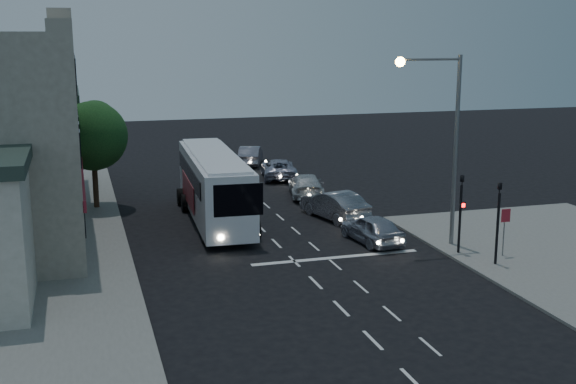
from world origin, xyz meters
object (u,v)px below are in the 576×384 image
object	(u,v)px
car_suv	(372,229)
traffic_signal_side	(498,213)
tour_bus	(214,184)
car_sedan_a	(334,205)
car_sedan_c	(279,169)
streetlight	(444,129)
street_tree	(92,133)
regulatory_sign	(505,224)
car_extra	(251,155)
traffic_signal_main	(461,204)
car_sedan_b	(306,185)

from	to	relation	value
car_suv	traffic_signal_side	xyz separation A→B (m)	(3.77, -5.00, 1.71)
tour_bus	car_sedan_a	distance (m)	6.74
car_sedan_c	tour_bus	bearing A→B (deg)	68.79
car_sedan_c	traffic_signal_side	world-z (taller)	traffic_signal_side
streetlight	street_tree	xyz separation A→B (m)	(-15.55, 12.82, -1.23)
traffic_signal_side	regulatory_sign	xyz separation A→B (m)	(1.00, 0.96, -0.82)
car_sedan_c	car_extra	xyz separation A→B (m)	(-0.63, 5.94, 0.06)
regulatory_sign	traffic_signal_main	bearing A→B (deg)	149.16
car_sedan_c	street_tree	bearing A→B (deg)	35.58
tour_bus	car_sedan_c	distance (m)	12.64
regulatory_sign	car_sedan_a	bearing A→B (deg)	118.59
car_sedan_c	car_sedan_a	bearing A→B (deg)	99.78
traffic_signal_main	traffic_signal_side	xyz separation A→B (m)	(0.70, -1.98, 0.00)
car_suv	street_tree	world-z (taller)	street_tree
car_sedan_b	street_tree	bearing A→B (deg)	11.47
car_suv	streetlight	distance (m)	5.97
car_sedan_b	car_extra	bearing A→B (deg)	-74.18
traffic_signal_side	streetlight	bearing A→B (deg)	105.70
car_suv	car_sedan_c	xyz separation A→B (m)	(0.07, 17.14, -0.02)
car_extra	streetlight	size ratio (longest dim) A/B	0.51
traffic_signal_main	streetlight	xyz separation A→B (m)	(-0.26, 1.42, 3.31)
car_sedan_a	streetlight	world-z (taller)	streetlight
regulatory_sign	streetlight	bearing A→B (deg)	128.75
car_sedan_a	tour_bus	bearing A→B (deg)	-26.77
car_suv	car_sedan_a	bearing A→B (deg)	-95.54
car_suv	traffic_signal_side	distance (m)	6.49
car_sedan_a	traffic_signal_side	xyz separation A→B (m)	(3.91, -9.97, 1.63)
tour_bus	streetlight	world-z (taller)	streetlight
car_sedan_a	car_suv	bearing A→B (deg)	78.08
car_sedan_b	street_tree	size ratio (longest dim) A/B	0.80
car_extra	regulatory_sign	distance (m)	27.65
tour_bus	car_sedan_c	xyz separation A→B (m)	(6.66, 10.66, -1.34)
traffic_signal_side	car_sedan_b	bearing A→B (deg)	102.94
car_extra	street_tree	size ratio (longest dim) A/B	0.74
car_extra	streetlight	world-z (taller)	streetlight
car_suv	traffic_signal_side	bearing A→B (deg)	119.80
car_sedan_a	street_tree	world-z (taller)	street_tree
car_suv	car_sedan_b	xyz separation A→B (m)	(0.10, 10.95, 0.01)
traffic_signal_main	streetlight	world-z (taller)	streetlight
tour_bus	traffic_signal_main	world-z (taller)	traffic_signal_main
car_sedan_b	regulatory_sign	xyz separation A→B (m)	(4.66, -14.98, 0.88)
car_sedan_a	traffic_signal_main	world-z (taller)	traffic_signal_main
car_sedan_c	street_tree	xyz separation A→B (m)	(-12.81, -5.92, 3.80)
car_sedan_c	car_suv	bearing A→B (deg)	100.55
street_tree	streetlight	bearing A→B (deg)	-39.51
car_sedan_c	streetlight	bearing A→B (deg)	109.10
car_extra	streetlight	bearing A→B (deg)	116.85
traffic_signal_side	street_tree	distance (m)	23.24
car_sedan_b	traffic_signal_main	xyz separation A→B (m)	(2.96, -13.97, 1.70)
regulatory_sign	street_tree	size ratio (longest dim) A/B	0.35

